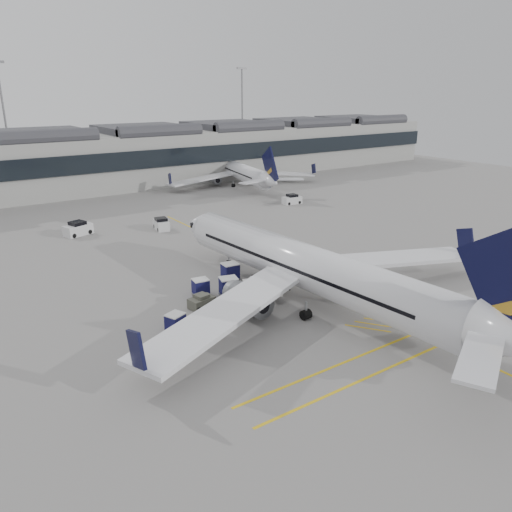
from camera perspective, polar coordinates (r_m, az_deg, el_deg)
ground at (r=45.81m, az=0.09°, el=-7.28°), size 220.00×220.00×0.00m
terminal at (r=109.22m, az=-22.38°, el=9.94°), size 200.00×20.45×12.40m
light_masts at (r=121.93m, az=-25.23°, el=14.32°), size 113.00×0.60×25.45m
apron_markings at (r=58.71m, az=2.52°, el=-1.33°), size 0.25×60.00×0.01m
airliner_main at (r=47.98m, az=6.57°, el=-1.56°), size 41.61×45.57×12.11m
airliner_far at (r=109.55m, az=-1.81°, el=9.60°), size 33.18×36.59×9.82m
belt_loader at (r=50.65m, az=0.38°, el=-3.89°), size 5.32×3.12×2.11m
baggage_cart_a at (r=50.47m, az=-3.15°, el=-3.47°), size 2.21×1.98×1.96m
baggage_cart_b at (r=54.64m, az=-2.96°, el=-1.73°), size 1.94×1.64×1.93m
baggage_cart_c at (r=50.92m, az=-6.34°, el=-3.50°), size 1.83×1.57×1.76m
baggage_cart_d at (r=43.85m, az=-9.20°, el=-7.47°), size 1.98×1.82×1.68m
ramp_agent_a at (r=53.44m, az=2.30°, el=-2.27°), size 0.85×0.75×1.95m
ramp_agent_b at (r=53.13m, az=0.76°, el=-2.39°), size 1.06×0.90×1.93m
pushback_tug at (r=48.24m, az=-6.22°, el=-5.21°), size 2.65×1.88×1.37m
safety_cone_nose at (r=69.25m, az=-2.01°, el=2.03°), size 0.38×0.38×0.53m
safety_cone_engine at (r=59.03m, az=12.56°, el=-1.38°), size 0.40×0.40×0.56m
service_van_left at (r=75.98m, az=-19.68°, el=2.93°), size 4.31×3.06×2.00m
service_van_mid at (r=75.83m, az=-10.77°, el=3.60°), size 2.27×3.68×1.77m
service_van_right at (r=91.67m, az=4.13°, el=6.46°), size 3.57×2.00×1.77m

